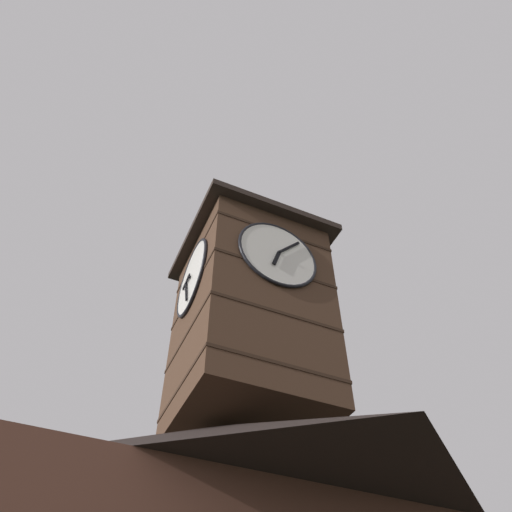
{
  "coord_description": "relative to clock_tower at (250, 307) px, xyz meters",
  "views": [
    {
      "loc": [
        2.8,
        10.02,
        1.99
      ],
      "look_at": [
        -2.56,
        -1.94,
        15.9
      ],
      "focal_mm": 36.42,
      "sensor_mm": 36.0,
      "label": 1
    }
  ],
  "objects": [
    {
      "name": "clock_tower",
      "position": [
        0.0,
        0.0,
        0.0
      ],
      "size": [
        4.63,
        4.63,
        9.54
      ],
      "color": "#4C3323",
      "rests_on": "building_main"
    },
    {
      "name": "flying_bird_low",
      "position": [
        0.8,
        -2.95,
        9.51
      ],
      "size": [
        0.26,
        0.63,
        0.14
      ],
      "color": "black"
    }
  ]
}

